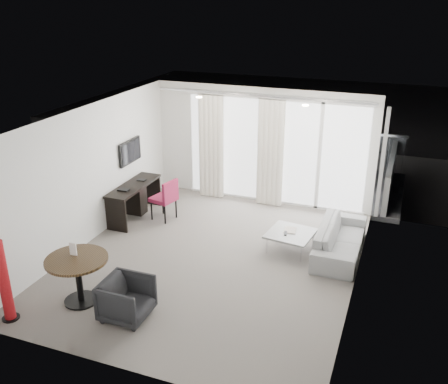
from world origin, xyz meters
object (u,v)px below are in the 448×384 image
(round_table, at_px, (79,280))
(red_lamp, at_px, (4,281))
(desk_chair, at_px, (163,199))
(rattan_chair_a, at_px, (323,167))
(tub_armchair, at_px, (127,299))
(rattan_chair_b, at_px, (342,165))
(desk, at_px, (135,201))
(coffee_table, at_px, (290,241))
(sofa, at_px, (340,239))

(round_table, bearing_deg, red_lamp, -133.72)
(desk_chair, relative_size, rattan_chair_a, 0.98)
(round_table, bearing_deg, tub_armchair, -6.24)
(round_table, xyz_separation_m, red_lamp, (-0.72, -0.75, 0.26))
(tub_armchair, height_order, rattan_chair_b, rattan_chair_b)
(desk, bearing_deg, desk_chair, 12.48)
(desk, xyz_separation_m, desk_chair, (0.62, 0.14, 0.08))
(rattan_chair_a, bearing_deg, coffee_table, -83.89)
(rattan_chair_b, bearing_deg, desk, -118.25)
(round_table, xyz_separation_m, tub_armchair, (0.90, -0.10, -0.07))
(rattan_chair_a, bearing_deg, red_lamp, -109.88)
(desk_chair, xyz_separation_m, round_table, (0.17, -3.19, -0.07))
(tub_armchair, xyz_separation_m, rattan_chair_a, (1.70, 6.49, 0.14))
(desk_chair, distance_m, rattan_chair_b, 4.81)
(red_lamp, xyz_separation_m, tub_armchair, (1.61, 0.65, -0.33))
(desk, distance_m, coffee_table, 3.47)
(round_table, height_order, coffee_table, round_table)
(desk_chair, bearing_deg, coffee_table, 5.02)
(round_table, xyz_separation_m, rattan_chair_b, (3.02, 6.78, 0.05))
(red_lamp, bearing_deg, tub_armchair, 21.93)
(tub_armchair, bearing_deg, round_table, 83.06)
(tub_armchair, bearing_deg, desk_chair, 17.37)
(tub_armchair, bearing_deg, red_lamp, 111.23)
(coffee_table, xyz_separation_m, rattan_chair_a, (-0.07, 3.61, 0.28))
(tub_armchair, bearing_deg, sofa, -41.28)
(desk, bearing_deg, red_lamp, -88.84)
(sofa, bearing_deg, tub_armchair, 139.42)
(rattan_chair_a, bearing_deg, round_table, -107.10)
(desk_chair, xyz_separation_m, sofa, (3.72, -0.19, -0.16))
(red_lamp, bearing_deg, round_table, 46.28)
(sofa, bearing_deg, rattan_chair_a, 15.60)
(coffee_table, bearing_deg, rattan_chair_b, 84.90)
(sofa, relative_size, rattan_chair_a, 2.12)
(desk_chair, bearing_deg, sofa, 10.18)
(round_table, height_order, rattan_chair_a, rattan_chair_a)
(round_table, distance_m, sofa, 4.64)
(desk_chair, xyz_separation_m, tub_armchair, (1.07, -3.29, -0.13))
(desk, xyz_separation_m, tub_armchair, (1.69, -3.15, -0.05))
(tub_armchair, distance_m, coffee_table, 3.38)
(tub_armchair, relative_size, coffee_table, 0.86)
(red_lamp, bearing_deg, coffee_table, 46.22)
(desk_chair, bearing_deg, rattan_chair_a, 62.30)
(tub_armchair, distance_m, rattan_chair_b, 7.20)
(desk, bearing_deg, tub_armchair, -61.77)
(desk, height_order, sofa, desk)
(desk_chair, height_order, coffee_table, desk_chair)
(rattan_chair_b, bearing_deg, rattan_chair_a, -119.96)
(desk, distance_m, rattan_chair_a, 4.76)
(sofa, height_order, rattan_chair_a, rattan_chair_a)
(red_lamp, bearing_deg, desk_chair, 82.16)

